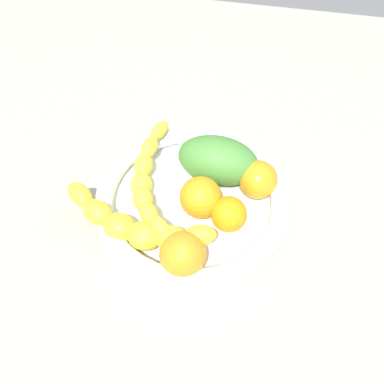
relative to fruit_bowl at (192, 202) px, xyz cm
name	(u,v)px	position (x,y,z in cm)	size (l,w,h in cm)	color
kitchen_counter	(192,216)	(0.00, 0.00, -3.97)	(120.00, 120.00, 3.00)	#989A8C
fruit_bowl	(192,202)	(0.00, 0.00, 0.00)	(29.13, 29.13, 4.77)	white
banana_draped_left	(134,226)	(-7.24, 6.91, 2.59)	(9.15, 23.51, 4.82)	yellow
banana_draped_right	(147,180)	(1.13, 7.07, 2.27)	(22.26, 9.35, 5.03)	yellow
orange_front	(201,197)	(-0.83, -1.44, 2.67)	(6.26, 6.26, 6.26)	orange
orange_mid_left	(183,254)	(-10.49, -0.72, 2.72)	(6.37, 6.37, 6.37)	orange
orange_mid_right	(229,214)	(-2.65, -5.85, 2.15)	(5.24, 5.24, 5.24)	orange
orange_rear	(258,180)	(4.12, -9.33, 2.50)	(5.93, 5.93, 5.93)	orange
mango_green	(218,160)	(6.13, -2.92, 3.27)	(12.56, 7.65, 7.47)	#488837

